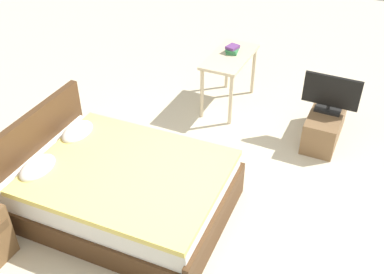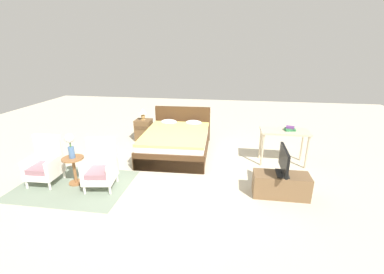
{
  "view_description": "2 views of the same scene",
  "coord_description": "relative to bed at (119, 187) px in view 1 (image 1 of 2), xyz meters",
  "views": [
    {
      "loc": [
        -3.07,
        -1.25,
        3.45
      ],
      "look_at": [
        0.28,
        0.32,
        0.8
      ],
      "focal_mm": 42.0,
      "sensor_mm": 36.0,
      "label": 1
    },
    {
      "loc": [
        1.05,
        -4.96,
        2.51
      ],
      "look_at": [
        0.28,
        0.15,
        0.71
      ],
      "focal_mm": 24.0,
      "sensor_mm": 36.0,
      "label": 2
    }
  ],
  "objects": [
    {
      "name": "bed",
      "position": [
        0.0,
        0.0,
        0.0
      ],
      "size": [
        1.62,
        2.21,
        0.96
      ],
      "color": "#472D19",
      "rests_on": "ground_plane"
    },
    {
      "name": "tv_stand",
      "position": [
        2.23,
        -1.69,
        -0.09
      ],
      "size": [
        0.96,
        0.4,
        0.42
      ],
      "color": "brown",
      "rests_on": "ground_plane"
    },
    {
      "name": "tv_flatscreen",
      "position": [
        2.23,
        -1.69,
        0.37
      ],
      "size": [
        0.2,
        0.69,
        0.48
      ],
      "color": "black",
      "rests_on": "tv_stand"
    },
    {
      "name": "book_stack",
      "position": [
        2.6,
        -0.24,
        0.53
      ],
      "size": [
        0.24,
        0.19,
        0.1
      ],
      "color": "#337A47",
      "rests_on": "vanity_desk"
    },
    {
      "name": "ground_plane",
      "position": [
        0.22,
        -0.93,
        -0.3
      ],
      "size": [
        16.0,
        16.0,
        0.0
      ],
      "primitive_type": "plane",
      "color": "beige"
    },
    {
      "name": "vanity_desk",
      "position": [
        2.5,
        -0.25,
        0.36
      ],
      "size": [
        1.04,
        0.52,
        0.78
      ],
      "color": "beige",
      "rests_on": "ground_plane"
    }
  ]
}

